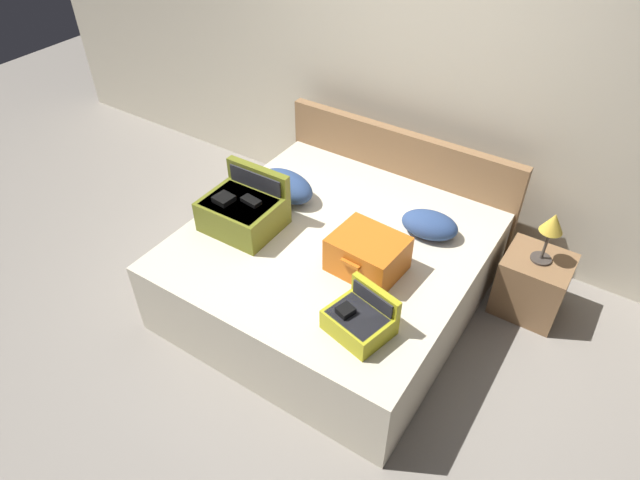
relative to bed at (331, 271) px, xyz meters
The scene contains 11 objects.
ground_plane 0.49m from the bed, 90.00° to the right, with size 12.00×12.00×0.00m, color gray.
back_wall 1.61m from the bed, 90.00° to the left, with size 8.00×0.10×2.60m, color beige.
bed is the anchor object (origin of this frame).
headboard 1.00m from the bed, 90.00° to the left, with size 1.92×0.08×0.93m, color olive.
hard_case_large 0.75m from the bed, 161.23° to the right, with size 0.50×0.44×0.38m.
hard_case_medium 0.54m from the bed, 19.19° to the right, with size 0.46×0.40×0.24m.
hard_case_small 0.88m from the bed, 46.51° to the right, with size 0.39×0.36×0.25m.
pillow_near_headboard 0.75m from the bed, 38.67° to the left, with size 0.38×0.26×0.16m, color navy.
pillow_center_head 0.70m from the bed, 156.94° to the left, with size 0.47×0.28×0.20m, color navy.
nightstand 1.41m from the bed, 29.73° to the left, with size 0.44×0.40×0.47m, color olive.
table_lamp 1.48m from the bed, 29.73° to the left, with size 0.15×0.15×0.38m.
Camera 1 is at (1.48, -2.00, 2.95)m, focal length 30.86 mm.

